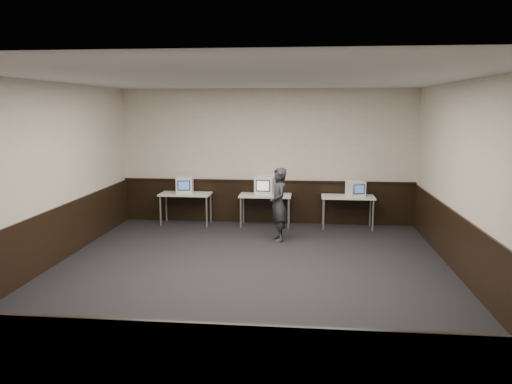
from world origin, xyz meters
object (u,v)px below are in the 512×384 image
desk_left (186,196)px  desk_center (265,198)px  emac_center (265,185)px  emac_right (356,189)px  desk_right (348,199)px  emac_left (185,185)px  person (279,205)px

desk_left → desk_center: size_ratio=1.00×
emac_center → emac_right: emac_center is taller
desk_center → desk_right: (1.90, 0.00, 0.00)m
emac_center → emac_right: size_ratio=1.08×
emac_left → emac_center: size_ratio=0.90×
desk_right → person: bearing=-140.1°
desk_right → emac_center: (-1.91, 0.03, 0.29)m
emac_left → emac_center: bearing=-7.3°
emac_right → desk_center: bearing=160.2°
desk_left → desk_center: same height
desk_left → desk_center: 1.90m
person → emac_center: bearing=-179.0°
emac_center → person: size_ratio=0.33×
desk_right → emac_left: emac_left is taller
desk_left → desk_right: size_ratio=1.00×
desk_left → emac_left: bearing=153.2°
desk_center → emac_center: bearing=114.2°
desk_right → desk_left: bearing=180.0°
desk_left → desk_right: (3.80, 0.00, 0.00)m
desk_right → emac_center: 1.94m
emac_center → person: (0.39, -1.30, -0.20)m
emac_left → person: 2.63m
desk_center → emac_center: (-0.01, 0.03, 0.29)m
desk_center → desk_right: size_ratio=1.00×
person → desk_center: bearing=-179.1°
emac_left → emac_right: emac_left is taller
desk_right → emac_right: emac_right is taller
emac_center → desk_right: bearing=5.9°
desk_center → emac_center: 0.29m
emac_center → person: person is taller
emac_left → emac_center: emac_center is taller
emac_left → emac_right: bearing=-8.6°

